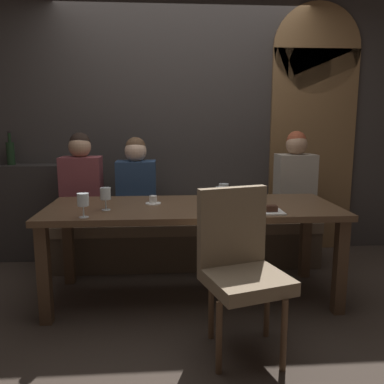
{
  "coord_description": "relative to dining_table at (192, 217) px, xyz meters",
  "views": [
    {
      "loc": [
        -0.22,
        -2.94,
        1.37
      ],
      "look_at": [
        -0.0,
        0.02,
        0.84
      ],
      "focal_mm": 36.99,
      "sensor_mm": 36.0,
      "label": 1
    }
  ],
  "objects": [
    {
      "name": "dining_table",
      "position": [
        0.0,
        0.0,
        0.0
      ],
      "size": [
        2.2,
        0.84,
        0.74
      ],
      "color": "#493422",
      "rests_on": "ground"
    },
    {
      "name": "wine_glass_far_right",
      "position": [
        0.24,
        -0.0,
        0.2
      ],
      "size": [
        0.08,
        0.08,
        0.16
      ],
      "color": "silver",
      "rests_on": "dining_table"
    },
    {
      "name": "espresso_cup",
      "position": [
        -0.3,
        0.07,
        0.11
      ],
      "size": [
        0.12,
        0.12,
        0.06
      ],
      "color": "white",
      "rests_on": "dining_table"
    },
    {
      "name": "wine_glass_center_front",
      "position": [
        -0.75,
        -0.33,
        0.2
      ],
      "size": [
        0.08,
        0.08,
        0.16
      ],
      "color": "silver",
      "rests_on": "dining_table"
    },
    {
      "name": "banquette_bench",
      "position": [
        0.0,
        0.7,
        -0.42
      ],
      "size": [
        2.5,
        0.44,
        0.45
      ],
      "color": "#4A3C2E",
      "rests_on": "ground"
    },
    {
      "name": "wine_glass_end_left",
      "position": [
        -0.63,
        -0.12,
        0.2
      ],
      "size": [
        0.08,
        0.08,
        0.16
      ],
      "color": "silver",
      "rests_on": "dining_table"
    },
    {
      "name": "ground",
      "position": [
        0.0,
        0.0,
        -0.65
      ],
      "size": [
        9.0,
        9.0,
        0.0
      ],
      "primitive_type": "plane",
      "color": "#382D26"
    },
    {
      "name": "diner_far_end",
      "position": [
        1.04,
        0.73,
        0.19
      ],
      "size": [
        0.36,
        0.24,
        0.83
      ],
      "color": "#9E9384",
      "rests_on": "banquette_bench"
    },
    {
      "name": "diner_redhead",
      "position": [
        -0.97,
        0.69,
        0.19
      ],
      "size": [
        0.36,
        0.24,
        0.82
      ],
      "color": "brown",
      "rests_on": "banquette_bench"
    },
    {
      "name": "wine_glass_far_left",
      "position": [
        0.2,
        -0.15,
        0.2
      ],
      "size": [
        0.08,
        0.08,
        0.16
      ],
      "color": "silver",
      "rests_on": "dining_table"
    },
    {
      "name": "diner_bearded",
      "position": [
        -0.47,
        0.72,
        0.17
      ],
      "size": [
        0.36,
        0.24,
        0.78
      ],
      "color": "navy",
      "rests_on": "banquette_bench"
    },
    {
      "name": "wine_bottle_dark_red",
      "position": [
        -1.71,
        1.06,
        0.42
      ],
      "size": [
        0.08,
        0.08,
        0.33
      ],
      "color": "black",
      "rests_on": "back_counter"
    },
    {
      "name": "folded_napkin",
      "position": [
        0.34,
        -0.32,
        0.09
      ],
      "size": [
        0.12,
        0.11,
        0.01
      ],
      "primitive_type": "cube",
      "rotation": [
        0.0,
        0.0,
        -0.14
      ],
      "color": "silver",
      "rests_on": "dining_table"
    },
    {
      "name": "arched_door",
      "position": [
        1.35,
        1.15,
        0.71
      ],
      "size": [
        0.9,
        0.05,
        2.55
      ],
      "color": "brown",
      "rests_on": "ground"
    },
    {
      "name": "back_counter",
      "position": [
        -1.55,
        1.04,
        -0.18
      ],
      "size": [
        1.1,
        0.28,
        0.95
      ],
      "primitive_type": "cube",
      "color": "#2F2B29",
      "rests_on": "ground"
    },
    {
      "name": "dessert_plate",
      "position": [
        0.53,
        -0.28,
        0.1
      ],
      "size": [
        0.19,
        0.19,
        0.05
      ],
      "color": "white",
      "rests_on": "dining_table"
    },
    {
      "name": "back_wall_tiled",
      "position": [
        0.0,
        1.22,
        0.85
      ],
      "size": [
        6.0,
        0.12,
        3.0
      ],
      "primitive_type": "cube",
      "color": "#383330",
      "rests_on": "ground"
    },
    {
      "name": "chair_near_side",
      "position": [
        0.23,
        -0.72,
        -0.09
      ],
      "size": [
        0.55,
        0.55,
        0.98
      ],
      "color": "brown",
      "rests_on": "ground"
    }
  ]
}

